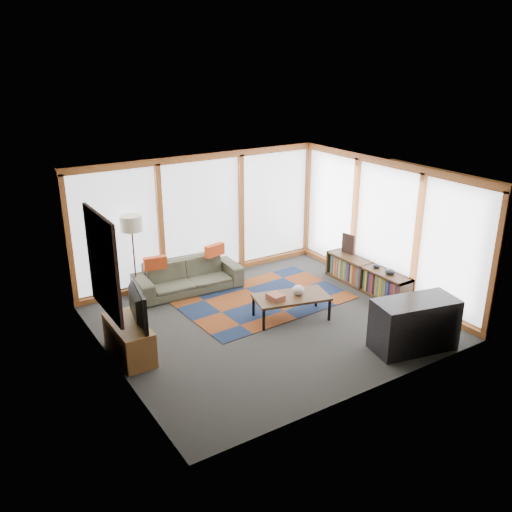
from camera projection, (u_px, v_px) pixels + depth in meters
ground at (268, 321)px, 9.56m from camera, size 5.50×5.50×0.00m
room_envelope at (274, 225)px, 9.71m from camera, size 5.52×5.02×2.62m
rug at (264, 299)px, 10.38m from camera, size 3.21×2.16×0.01m
sofa at (188, 276)px, 10.68m from camera, size 2.14×0.93×0.61m
pillow_left at (155, 263)px, 10.19m from camera, size 0.45×0.20×0.24m
pillow_right at (215, 250)px, 10.85m from camera, size 0.45×0.22×0.24m
floor_lamp at (134, 257)px, 10.22m from camera, size 0.41×0.41×1.64m
coffee_table at (291, 307)px, 9.58m from camera, size 1.42×0.95×0.43m
book_stack at (275, 297)px, 9.36m from camera, size 0.25×0.30×0.09m
vase at (298, 290)px, 9.52m from camera, size 0.22×0.22×0.18m
bookshelf at (367, 277)px, 10.77m from camera, size 0.38×2.09×0.52m
bowl_a at (390, 272)px, 10.20m from camera, size 0.23×0.23×0.10m
bowl_b at (377, 266)px, 10.50m from camera, size 0.15×0.15×0.08m
shelf_picture at (348, 244)px, 11.23m from camera, size 0.09×0.31×0.41m
tv_console at (129, 340)px, 8.36m from camera, size 0.47×1.12×0.56m
television at (132, 305)px, 8.19m from camera, size 0.31×1.03×0.59m
bar_counter at (414, 324)px, 8.54m from camera, size 1.42×0.89×0.84m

